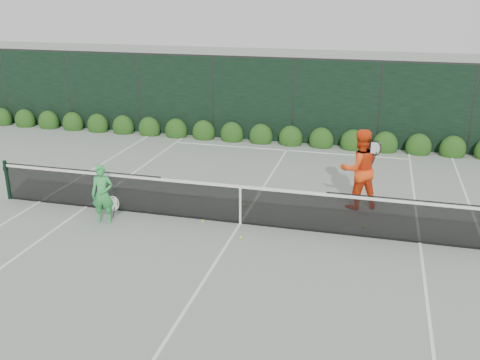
# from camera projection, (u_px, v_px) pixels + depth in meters

# --- Properties ---
(ground) EXTENTS (80.00, 80.00, 0.00)m
(ground) POSITION_uv_depth(u_px,v_px,m) (240.00, 224.00, 12.81)
(ground) COLOR gray
(ground) RESTS_ON ground
(tennis_net) EXTENTS (12.90, 0.10, 1.07)m
(tennis_net) POSITION_uv_depth(u_px,v_px,m) (239.00, 203.00, 12.64)
(tennis_net) COLOR black
(tennis_net) RESTS_ON ground
(player_woman) EXTENTS (0.65, 0.47, 1.43)m
(player_woman) POSITION_uv_depth(u_px,v_px,m) (103.00, 194.00, 12.69)
(player_woman) COLOR green
(player_woman) RESTS_ON ground
(player_man) EXTENTS (1.24, 1.13, 2.06)m
(player_man) POSITION_uv_depth(u_px,v_px,m) (359.00, 169.00, 13.45)
(player_man) COLOR #FF4915
(player_man) RESTS_ON ground
(court_lines) EXTENTS (11.03, 23.83, 0.01)m
(court_lines) POSITION_uv_depth(u_px,v_px,m) (240.00, 223.00, 12.81)
(court_lines) COLOR white
(court_lines) RESTS_ON ground
(windscreen_fence) EXTENTS (32.00, 21.07, 3.06)m
(windscreen_fence) POSITION_uv_depth(u_px,v_px,m) (203.00, 207.00, 9.83)
(windscreen_fence) COLOR black
(windscreen_fence) RESTS_ON ground
(hedge_row) EXTENTS (31.66, 0.65, 0.94)m
(hedge_row) POSITION_uv_depth(u_px,v_px,m) (291.00, 138.00, 19.24)
(hedge_row) COLOR #123C10
(hedge_row) RESTS_ON ground
(tennis_balls) EXTENTS (3.83, 1.97, 0.07)m
(tennis_balls) POSITION_uv_depth(u_px,v_px,m) (262.00, 222.00, 12.82)
(tennis_balls) COLOR #DAEE35
(tennis_balls) RESTS_ON ground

